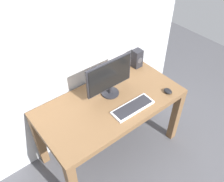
{
  "coord_description": "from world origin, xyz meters",
  "views": [
    {
      "loc": [
        -1.02,
        -1.3,
        2.36
      ],
      "look_at": [
        0.02,
        0.0,
        0.86
      ],
      "focal_mm": 38.91,
      "sensor_mm": 36.0,
      "label": 1
    }
  ],
  "objects": [
    {
      "name": "mouse",
      "position": [
        0.52,
        -0.26,
        0.76
      ],
      "size": [
        0.07,
        0.09,
        0.04
      ],
      "primitive_type": "ellipsoid",
      "rotation": [
        0.0,
        0.0,
        0.03
      ],
      "color": "black",
      "rests_on": "desk"
    },
    {
      "name": "keyboard_primary",
      "position": [
        0.11,
        -0.2,
        0.75
      ],
      "size": [
        0.42,
        0.16,
        0.02
      ],
      "color": "silver",
      "rests_on": "desk"
    },
    {
      "name": "wall_back",
      "position": [
        0.0,
        0.4,
        1.5
      ],
      "size": [
        2.49,
        0.04,
        3.0
      ],
      "primitive_type": "cube",
      "color": "silver",
      "rests_on": "ground_plane"
    },
    {
      "name": "speaker_right",
      "position": [
        0.58,
        0.26,
        0.85
      ],
      "size": [
        0.1,
        0.1,
        0.21
      ],
      "color": "#232328",
      "rests_on": "desk"
    },
    {
      "name": "ground_plane",
      "position": [
        0.0,
        0.0,
        0.0
      ],
      "size": [
        6.0,
        6.0,
        0.0
      ],
      "primitive_type": "plane",
      "color": "#4C4C51"
    },
    {
      "name": "monitor",
      "position": [
        0.07,
        0.1,
        0.94
      ],
      "size": [
        0.5,
        0.17,
        0.38
      ],
      "color": "#232328",
      "rests_on": "desk"
    },
    {
      "name": "desk",
      "position": [
        0.0,
        0.0,
        0.63
      ],
      "size": [
        1.41,
        0.73,
        0.74
      ],
      "color": "brown",
      "rests_on": "ground_plane"
    }
  ]
}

